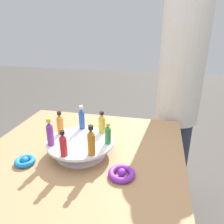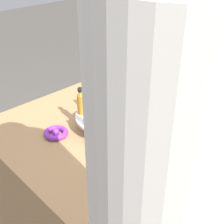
{
  "view_description": "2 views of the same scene",
  "coord_description": "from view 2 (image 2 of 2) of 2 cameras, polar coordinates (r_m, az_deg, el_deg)",
  "views": [
    {
      "loc": [
        -0.86,
        -0.35,
        1.39
      ],
      "look_at": [
        0.16,
        -0.12,
        0.96
      ],
      "focal_mm": 35.0,
      "sensor_mm": 36.0,
      "label": 1
    },
    {
      "loc": [
        0.92,
        -0.86,
        1.64
      ],
      "look_at": [
        0.07,
        -0.05,
        0.94
      ],
      "focal_mm": 50.0,
      "sensor_mm": 36.0,
      "label": 2
    }
  ],
  "objects": [
    {
      "name": "ribbon_bow_blue",
      "position": [
        1.72,
        1.87,
        2.08
      ],
      "size": [
        0.09,
        0.09,
        0.03
      ],
      "color": "blue",
      "rests_on": "party_table"
    },
    {
      "name": "bottle_green",
      "position": [
        1.37,
        -4.39,
        -0.91
      ],
      "size": [
        0.03,
        0.03,
        0.1
      ],
      "color": "#288438",
      "rests_on": "display_stand"
    },
    {
      "name": "ribbon_bow_gold",
      "position": [
        1.37,
        7.07,
        -6.69
      ],
      "size": [
        0.08,
        0.08,
        0.03
      ],
      "color": "gold",
      "rests_on": "party_table"
    },
    {
      "name": "ribbon_bow_purple",
      "position": [
        1.48,
        -10.22,
        -3.75
      ],
      "size": [
        0.11,
        0.11,
        0.04
      ],
      "color": "purple",
      "rests_on": "party_table"
    },
    {
      "name": "bottle_red",
      "position": [
        1.55,
        -3.23,
        3.31
      ],
      "size": [
        0.03,
        0.03,
        0.12
      ],
      "color": "#B21E23",
      "rests_on": "display_stand"
    },
    {
      "name": "bottle_amber",
      "position": [
        1.46,
        -5.76,
        1.82
      ],
      "size": [
        0.03,
        0.03,
        0.14
      ],
      "color": "#AD6B19",
      "rests_on": "display_stand"
    },
    {
      "name": "party_table",
      "position": [
        1.77,
        -0.42,
        -13.7
      ],
      "size": [
        0.99,
        0.99,
        0.8
      ],
      "color": "#9E754C",
      "rests_on": "ground_plane"
    },
    {
      "name": "bottle_gold",
      "position": [
        1.33,
        0.25,
        -1.55
      ],
      "size": [
        0.03,
        0.03,
        0.11
      ],
      "color": "gold",
      "rests_on": "display_stand"
    },
    {
      "name": "bottle_blue",
      "position": [
        1.39,
        4.24,
        0.11
      ],
      "size": [
        0.03,
        0.03,
        0.13
      ],
      "color": "#234CAD",
      "rests_on": "display_stand"
    },
    {
      "name": "display_stand",
      "position": [
        1.49,
        -0.49,
        -1.48
      ],
      "size": [
        0.32,
        0.32,
        0.07
      ],
      "color": "silver",
      "rests_on": "party_table"
    },
    {
      "name": "bottle_orange",
      "position": [
        1.49,
        4.33,
        2.22
      ],
      "size": [
        0.03,
        0.03,
        0.12
      ],
      "color": "orange",
      "rests_on": "display_stand"
    },
    {
      "name": "bottle_purple",
      "position": [
        1.56,
        1.04,
        3.85
      ],
      "size": [
        0.03,
        0.03,
        0.13
      ],
      "color": "#702D93",
      "rests_on": "display_stand"
    }
  ]
}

